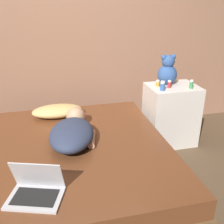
{
  "coord_description": "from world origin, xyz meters",
  "views": [
    {
      "loc": [
        -0.11,
        -2.01,
        1.59
      ],
      "look_at": [
        0.42,
        0.23,
        0.6
      ],
      "focal_mm": 42.0,
      "sensor_mm": 36.0,
      "label": 1
    }
  ],
  "objects_px": {
    "pillow": "(57,111)",
    "bottle_green": "(191,84)",
    "person_lying": "(73,132)",
    "bottle_red": "(169,84)",
    "laptop": "(36,189)",
    "bottle_amber": "(158,83)",
    "bottle_blue": "(163,86)",
    "teddy_bear": "(167,71)"
  },
  "relations": [
    {
      "from": "bottle_green",
      "to": "bottle_red",
      "type": "bearing_deg",
      "value": 160.01
    },
    {
      "from": "bottle_green",
      "to": "bottle_amber",
      "type": "distance_m",
      "value": 0.36
    },
    {
      "from": "laptop",
      "to": "bottle_amber",
      "type": "distance_m",
      "value": 1.77
    },
    {
      "from": "laptop",
      "to": "bottle_red",
      "type": "bearing_deg",
      "value": 56.34
    },
    {
      "from": "laptop",
      "to": "bottle_blue",
      "type": "height_order",
      "value": "bottle_blue"
    },
    {
      "from": "pillow",
      "to": "teddy_bear",
      "type": "height_order",
      "value": "teddy_bear"
    },
    {
      "from": "person_lying",
      "to": "bottle_blue",
      "type": "relative_size",
      "value": 7.74
    },
    {
      "from": "laptop",
      "to": "pillow",
      "type": "bearing_deg",
      "value": 99.75
    },
    {
      "from": "person_lying",
      "to": "bottle_green",
      "type": "bearing_deg",
      "value": 26.3
    },
    {
      "from": "bottle_red",
      "to": "laptop",
      "type": "bearing_deg",
      "value": -141.99
    },
    {
      "from": "bottle_amber",
      "to": "pillow",
      "type": "bearing_deg",
      "value": 176.3
    },
    {
      "from": "bottle_green",
      "to": "pillow",
      "type": "bearing_deg",
      "value": 170.9
    },
    {
      "from": "bottle_blue",
      "to": "bottle_green",
      "type": "bearing_deg",
      "value": -1.57
    },
    {
      "from": "teddy_bear",
      "to": "bottle_green",
      "type": "xyz_separation_m",
      "value": [
        0.19,
        -0.22,
        -0.1
      ]
    },
    {
      "from": "pillow",
      "to": "laptop",
      "type": "distance_m",
      "value": 1.26
    },
    {
      "from": "bottle_amber",
      "to": "bottle_green",
      "type": "bearing_deg",
      "value": -26.1
    },
    {
      "from": "person_lying",
      "to": "bottle_red",
      "type": "xyz_separation_m",
      "value": [
        1.1,
        0.43,
        0.23
      ]
    },
    {
      "from": "pillow",
      "to": "bottle_green",
      "type": "xyz_separation_m",
      "value": [
        1.44,
        -0.23,
        0.27
      ]
    },
    {
      "from": "bottle_red",
      "to": "bottle_green",
      "type": "bearing_deg",
      "value": -19.99
    },
    {
      "from": "pillow",
      "to": "laptop",
      "type": "relative_size",
      "value": 1.34
    },
    {
      "from": "teddy_bear",
      "to": "person_lying",
      "type": "bearing_deg",
      "value": -153.49
    },
    {
      "from": "bottle_blue",
      "to": "bottle_green",
      "type": "height_order",
      "value": "bottle_blue"
    },
    {
      "from": "teddy_bear",
      "to": "bottle_blue",
      "type": "height_order",
      "value": "teddy_bear"
    },
    {
      "from": "pillow",
      "to": "person_lying",
      "type": "distance_m",
      "value": 0.59
    },
    {
      "from": "bottle_green",
      "to": "bottle_amber",
      "type": "height_order",
      "value": "bottle_green"
    },
    {
      "from": "bottle_amber",
      "to": "bottle_red",
      "type": "bearing_deg",
      "value": -37.34
    },
    {
      "from": "person_lying",
      "to": "bottle_amber",
      "type": "xyz_separation_m",
      "value": [
        1.0,
        0.5,
        0.22
      ]
    },
    {
      "from": "person_lying",
      "to": "laptop",
      "type": "relative_size",
      "value": 1.98
    },
    {
      "from": "pillow",
      "to": "teddy_bear",
      "type": "distance_m",
      "value": 1.3
    },
    {
      "from": "bottle_blue",
      "to": "bottle_amber",
      "type": "relative_size",
      "value": 1.46
    },
    {
      "from": "person_lying",
      "to": "teddy_bear",
      "type": "bearing_deg",
      "value": 38.16
    },
    {
      "from": "laptop",
      "to": "bottle_blue",
      "type": "distance_m",
      "value": 1.67
    },
    {
      "from": "teddy_bear",
      "to": "laptop",
      "type": "bearing_deg",
      "value": -139.25
    },
    {
      "from": "laptop",
      "to": "bottle_amber",
      "type": "xyz_separation_m",
      "value": [
        1.3,
        1.17,
        0.26
      ]
    },
    {
      "from": "laptop",
      "to": "person_lying",
      "type": "bearing_deg",
      "value": 84.17
    },
    {
      "from": "pillow",
      "to": "bottle_red",
      "type": "height_order",
      "value": "bottle_red"
    },
    {
      "from": "person_lying",
      "to": "bottle_red",
      "type": "bearing_deg",
      "value": 32.77
    },
    {
      "from": "pillow",
      "to": "person_lying",
      "type": "relative_size",
      "value": 0.68
    },
    {
      "from": "laptop",
      "to": "bottle_amber",
      "type": "height_order",
      "value": "bottle_amber"
    },
    {
      "from": "pillow",
      "to": "bottle_amber",
      "type": "distance_m",
      "value": 1.14
    },
    {
      "from": "pillow",
      "to": "bottle_blue",
      "type": "relative_size",
      "value": 5.24
    },
    {
      "from": "pillow",
      "to": "bottle_green",
      "type": "distance_m",
      "value": 1.48
    }
  ]
}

